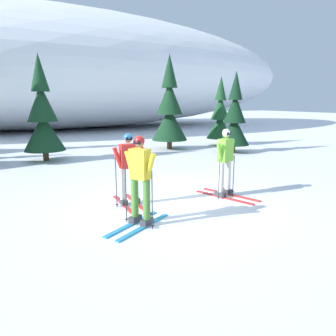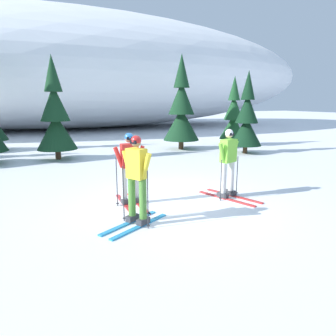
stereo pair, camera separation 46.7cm
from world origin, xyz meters
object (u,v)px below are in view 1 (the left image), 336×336
(skier_yellow_jacket, at_px, (140,179))
(pine_tree_right, at_px, (234,119))
(skier_red_jacket, at_px, (129,168))
(pine_tree_center, at_px, (43,117))
(pine_tree_center_right, at_px, (169,110))
(pine_tree_far_right, at_px, (220,117))
(skier_lime_jacket, at_px, (225,161))

(skier_yellow_jacket, xyz_separation_m, pine_tree_right, (7.47, 6.45, 0.67))
(skier_yellow_jacket, bearing_deg, pine_tree_right, 40.79)
(skier_red_jacket, relative_size, skier_yellow_jacket, 0.96)
(pine_tree_center, height_order, pine_tree_center_right, pine_tree_center_right)
(skier_yellow_jacket, bearing_deg, pine_tree_far_right, 46.71)
(skier_red_jacket, height_order, pine_tree_center_right, pine_tree_center_right)
(pine_tree_center_right, bearing_deg, skier_red_jacket, -123.16)
(pine_tree_right, bearing_deg, skier_red_jacket, -144.57)
(pine_tree_far_right, bearing_deg, skier_red_jacket, -136.95)
(skier_yellow_jacket, relative_size, pine_tree_center, 0.42)
(skier_lime_jacket, height_order, pine_tree_center, pine_tree_center)
(skier_red_jacket, distance_m, skier_lime_jacket, 2.53)
(skier_red_jacket, bearing_deg, pine_tree_right, 35.43)
(pine_tree_center, distance_m, pine_tree_right, 8.67)
(skier_red_jacket, bearing_deg, pine_tree_far_right, 43.05)
(pine_tree_far_right, bearing_deg, skier_yellow_jacket, -133.29)
(skier_lime_jacket, height_order, pine_tree_far_right, pine_tree_far_right)
(pine_tree_center, bearing_deg, pine_tree_right, -12.51)
(pine_tree_center_right, bearing_deg, pine_tree_far_right, 2.18)
(skier_yellow_jacket, xyz_separation_m, pine_tree_center_right, (5.19, 8.89, 1.06))
(pine_tree_right, relative_size, pine_tree_far_right, 1.01)
(skier_red_jacket, bearing_deg, pine_tree_center_right, 56.84)
(skier_lime_jacket, relative_size, pine_tree_center, 0.41)
(pine_tree_right, height_order, pine_tree_far_right, pine_tree_right)
(skier_yellow_jacket, distance_m, pine_tree_right, 9.90)
(pine_tree_center, relative_size, pine_tree_center_right, 0.91)
(skier_yellow_jacket, height_order, skier_lime_jacket, skier_yellow_jacket)
(skier_lime_jacket, relative_size, pine_tree_far_right, 0.46)
(skier_yellow_jacket, bearing_deg, skier_red_jacket, 79.83)
(skier_red_jacket, relative_size, pine_tree_center_right, 0.36)
(skier_lime_jacket, height_order, pine_tree_center_right, pine_tree_center_right)
(skier_red_jacket, xyz_separation_m, skier_lime_jacket, (2.48, -0.48, 0.03))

